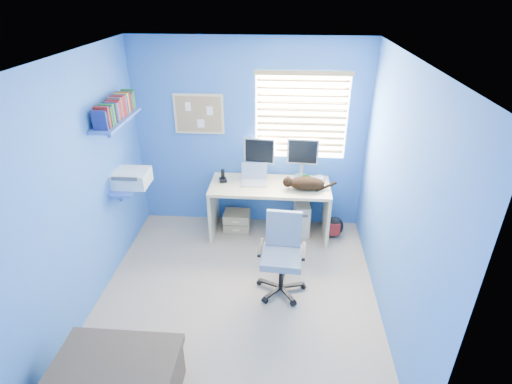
# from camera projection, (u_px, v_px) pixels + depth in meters

# --- Properties ---
(floor) EXTENTS (3.00, 3.20, 0.00)m
(floor) POSITION_uv_depth(u_px,v_px,m) (238.00, 296.00, 4.36)
(floor) COLOR tan
(floor) RESTS_ON ground
(ceiling) EXTENTS (3.00, 3.20, 0.00)m
(ceiling) POSITION_uv_depth(u_px,v_px,m) (231.00, 58.00, 3.19)
(ceiling) COLOR white
(ceiling) RESTS_ON wall_back
(wall_back) EXTENTS (3.00, 0.01, 2.50)m
(wall_back) POSITION_uv_depth(u_px,v_px,m) (250.00, 137.00, 5.19)
(wall_back) COLOR #4574C8
(wall_back) RESTS_ON ground
(wall_front) EXTENTS (3.00, 0.01, 2.50)m
(wall_front) POSITION_uv_depth(u_px,v_px,m) (203.00, 323.00, 2.37)
(wall_front) COLOR #4574C8
(wall_front) RESTS_ON ground
(wall_left) EXTENTS (0.01, 3.20, 2.50)m
(wall_left) POSITION_uv_depth(u_px,v_px,m) (82.00, 190.00, 3.88)
(wall_left) COLOR #4574C8
(wall_left) RESTS_ON ground
(wall_right) EXTENTS (0.01, 3.20, 2.50)m
(wall_right) POSITION_uv_depth(u_px,v_px,m) (397.00, 201.00, 3.68)
(wall_right) COLOR #4574C8
(wall_right) RESTS_ON ground
(desk) EXTENTS (1.53, 0.65, 0.74)m
(desk) POSITION_uv_depth(u_px,v_px,m) (269.00, 210.00, 5.28)
(desk) COLOR #E3C180
(desk) RESTS_ON floor
(laptop) EXTENTS (0.34, 0.27, 0.22)m
(laptop) POSITION_uv_depth(u_px,v_px,m) (254.00, 175.00, 5.10)
(laptop) COLOR silver
(laptop) RESTS_ON desk
(monitor_left) EXTENTS (0.41, 0.17, 0.54)m
(monitor_left) POSITION_uv_depth(u_px,v_px,m) (259.00, 157.00, 5.20)
(monitor_left) COLOR silver
(monitor_left) RESTS_ON desk
(monitor_right) EXTENTS (0.41, 0.15, 0.54)m
(monitor_right) POSITION_uv_depth(u_px,v_px,m) (302.00, 158.00, 5.18)
(monitor_right) COLOR silver
(monitor_right) RESTS_ON desk
(phone) EXTENTS (0.12, 0.13, 0.17)m
(phone) POSITION_uv_depth(u_px,v_px,m) (223.00, 175.00, 5.15)
(phone) COLOR black
(phone) RESTS_ON desk
(mug) EXTENTS (0.10, 0.09, 0.10)m
(mug) POSITION_uv_depth(u_px,v_px,m) (306.00, 180.00, 5.12)
(mug) COLOR #187318
(mug) RESTS_ON desk
(cd_spindle) EXTENTS (0.13, 0.13, 0.07)m
(cd_spindle) POSITION_uv_depth(u_px,v_px,m) (320.00, 179.00, 5.17)
(cd_spindle) COLOR silver
(cd_spindle) RESTS_ON desk
(cat) EXTENTS (0.45, 0.24, 0.16)m
(cat) POSITION_uv_depth(u_px,v_px,m) (307.00, 183.00, 4.96)
(cat) COLOR black
(cat) RESTS_ON desk
(tower_pc) EXTENTS (0.22, 0.45, 0.45)m
(tower_pc) POSITION_uv_depth(u_px,v_px,m) (301.00, 216.00, 5.42)
(tower_pc) COLOR beige
(tower_pc) RESTS_ON floor
(drawer_boxes) EXTENTS (0.35, 0.28, 0.27)m
(drawer_boxes) POSITION_uv_depth(u_px,v_px,m) (237.00, 221.00, 5.48)
(drawer_boxes) COLOR tan
(drawer_boxes) RESTS_ON floor
(yellow_book) EXTENTS (0.03, 0.17, 0.24)m
(yellow_book) POSITION_uv_depth(u_px,v_px,m) (291.00, 230.00, 5.30)
(yellow_book) COLOR yellow
(yellow_book) RESTS_ON floor
(backpack) EXTENTS (0.27, 0.22, 0.29)m
(backpack) POSITION_uv_depth(u_px,v_px,m) (334.00, 227.00, 5.33)
(backpack) COLOR black
(backpack) RESTS_ON floor
(bed_corner) EXTENTS (0.92, 0.66, 0.44)m
(bed_corner) POSITION_uv_depth(u_px,v_px,m) (117.00, 384.00, 3.16)
(bed_corner) COLOR brown
(bed_corner) RESTS_ON floor
(office_chair) EXTENTS (0.55, 0.55, 0.89)m
(office_chair) POSITION_uv_depth(u_px,v_px,m) (282.00, 264.00, 4.32)
(office_chair) COLOR black
(office_chair) RESTS_ON floor
(window_blinds) EXTENTS (1.15, 0.05, 1.10)m
(window_blinds) POSITION_uv_depth(u_px,v_px,m) (301.00, 117.00, 4.98)
(window_blinds) COLOR white
(window_blinds) RESTS_ON ground
(corkboard) EXTENTS (0.64, 0.02, 0.52)m
(corkboard) POSITION_uv_depth(u_px,v_px,m) (199.00, 114.00, 5.07)
(corkboard) COLOR #E3C180
(corkboard) RESTS_ON ground
(wall_shelves) EXTENTS (0.42, 0.90, 1.05)m
(wall_shelves) POSITION_uv_depth(u_px,v_px,m) (122.00, 145.00, 4.44)
(wall_shelves) COLOR #3A5FBD
(wall_shelves) RESTS_ON ground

